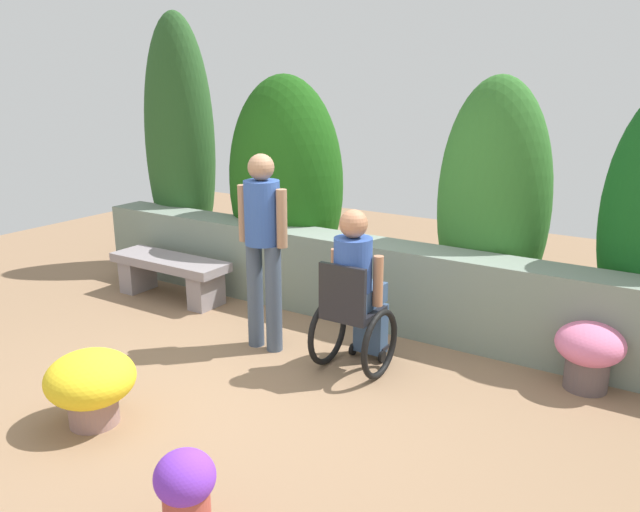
# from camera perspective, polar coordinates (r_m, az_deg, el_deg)

# --- Properties ---
(ground_plane) EXTENTS (12.46, 12.46, 0.00)m
(ground_plane) POSITION_cam_1_polar(r_m,az_deg,el_deg) (5.01, -5.42, -11.35)
(ground_plane) COLOR #8C6C4F
(stone_retaining_wall) EXTENTS (6.58, 0.43, 0.80)m
(stone_retaining_wall) POSITION_cam_1_polar(r_m,az_deg,el_deg) (6.10, 3.77, -2.16)
(stone_retaining_wall) COLOR gray
(stone_retaining_wall) RESTS_ON ground
(hedge_backdrop) EXTENTS (6.34, 0.99, 3.04)m
(hedge_backdrop) POSITION_cam_1_polar(r_m,az_deg,el_deg) (6.44, 4.31, 6.50)
(hedge_backdrop) COLOR #285324
(hedge_backdrop) RESTS_ON ground
(stone_bench) EXTENTS (1.38, 0.44, 0.45)m
(stone_bench) POSITION_cam_1_polar(r_m,az_deg,el_deg) (6.87, -13.46, -1.41)
(stone_bench) COLOR gray
(stone_bench) RESTS_ON ground
(person_in_wheelchair) EXTENTS (0.53, 0.66, 1.33)m
(person_in_wheelchair) POSITION_cam_1_polar(r_m,az_deg,el_deg) (4.98, 3.28, -3.67)
(person_in_wheelchair) COLOR black
(person_in_wheelchair) RESTS_ON ground
(person_standing_companion) EXTENTS (0.49, 0.30, 1.70)m
(person_standing_companion) POSITION_cam_1_polar(r_m,az_deg,el_deg) (5.28, -5.22, 1.54)
(person_standing_companion) COLOR #435064
(person_standing_companion) RESTS_ON ground
(flower_pot_purple_near) EXTENTS (0.60, 0.60, 0.52)m
(flower_pot_purple_near) POSITION_cam_1_polar(r_m,az_deg,el_deg) (4.59, -20.09, -10.81)
(flower_pot_purple_near) COLOR gray
(flower_pot_purple_near) RESTS_ON ground
(flower_pot_terracotta_by_wall) EXTENTS (0.51, 0.51, 0.53)m
(flower_pot_terracotta_by_wall) POSITION_cam_1_polar(r_m,az_deg,el_deg) (5.18, 23.26, -7.93)
(flower_pot_terracotta_by_wall) COLOR #5B4C4C
(flower_pot_terracotta_by_wall) RESTS_ON ground
(flower_pot_red_accent) EXTENTS (0.32, 0.32, 0.50)m
(flower_pot_red_accent) POSITION_cam_1_polar(r_m,az_deg,el_deg) (3.45, -12.11, -20.07)
(flower_pot_red_accent) COLOR #AB473B
(flower_pot_red_accent) RESTS_ON ground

